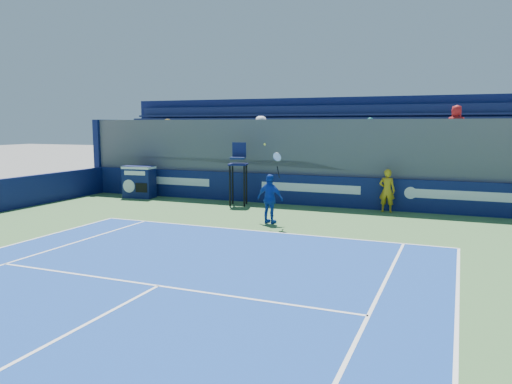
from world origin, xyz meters
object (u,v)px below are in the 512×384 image
at_px(ball_person, 387,191).
at_px(match_clock, 139,181).
at_px(umpire_chair, 238,167).
at_px(tennis_player, 270,199).

height_order(ball_person, match_clock, ball_person).
bearing_deg(umpire_chair, ball_person, 6.19).
xyz_separation_m(match_clock, umpire_chair, (4.83, -0.22, 0.79)).
bearing_deg(tennis_player, ball_person, 48.08).
bearing_deg(umpire_chair, tennis_player, -50.25).
bearing_deg(match_clock, tennis_player, -23.45).
bearing_deg(ball_person, match_clock, 4.34).
bearing_deg(ball_person, tennis_player, 50.26).
relative_size(ball_person, tennis_player, 0.61).
bearing_deg(umpire_chair, match_clock, 177.44).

